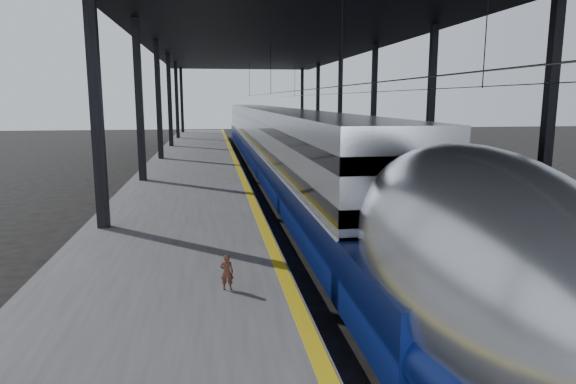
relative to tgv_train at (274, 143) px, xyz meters
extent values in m
plane|color=black|center=(-2.00, -23.56, -2.09)|extent=(160.00, 160.00, 0.00)
cube|color=#4C4C4F|center=(-5.50, -3.56, -1.59)|extent=(6.00, 80.00, 1.00)
cube|color=gold|center=(-2.70, -3.56, -1.09)|extent=(0.30, 80.00, 0.01)
cube|color=slate|center=(-0.72, -3.56, -2.01)|extent=(0.08, 80.00, 0.16)
cube|color=slate|center=(0.72, -3.56, -2.01)|extent=(0.08, 80.00, 0.16)
cube|color=slate|center=(4.28, -3.56, -2.01)|extent=(0.08, 80.00, 0.16)
cube|color=slate|center=(5.72, -3.56, -2.01)|extent=(0.08, 80.00, 0.16)
cube|color=black|center=(-7.80, -18.56, 2.41)|extent=(0.35, 0.35, 9.00)
cube|color=black|center=(7.60, -18.56, 2.41)|extent=(0.35, 0.35, 9.00)
cube|color=black|center=(-7.80, -8.56, 2.41)|extent=(0.35, 0.35, 9.00)
cube|color=black|center=(7.60, -8.56, 2.41)|extent=(0.35, 0.35, 9.00)
cube|color=black|center=(-7.80, 1.44, 2.41)|extent=(0.35, 0.35, 9.00)
cube|color=black|center=(7.60, 1.44, 2.41)|extent=(0.35, 0.35, 9.00)
cube|color=black|center=(-7.80, 11.44, 2.41)|extent=(0.35, 0.35, 9.00)
cube|color=black|center=(7.60, 11.44, 2.41)|extent=(0.35, 0.35, 9.00)
cube|color=black|center=(-7.80, 21.44, 2.41)|extent=(0.35, 0.35, 9.00)
cube|color=black|center=(7.60, 21.44, 2.41)|extent=(0.35, 0.35, 9.00)
cube|color=black|center=(-7.80, 31.44, 2.41)|extent=(0.35, 0.35, 9.00)
cube|color=black|center=(7.60, 31.44, 2.41)|extent=(0.35, 0.35, 9.00)
cube|color=black|center=(-0.10, -3.56, 7.16)|extent=(18.00, 75.00, 0.45)
cylinder|color=slate|center=(0.00, -3.56, 3.41)|extent=(0.03, 74.00, 0.03)
cylinder|color=slate|center=(5.00, -3.56, 3.41)|extent=(0.03, 74.00, 0.03)
cube|color=silver|center=(0.00, 4.02, 0.30)|extent=(3.02, 57.00, 4.17)
cube|color=navy|center=(0.00, 2.52, -1.00)|extent=(3.10, 62.00, 1.61)
cube|color=silver|center=(0.00, 4.02, -0.17)|extent=(3.13, 57.00, 0.10)
cube|color=black|center=(0.00, 4.02, 1.50)|extent=(3.06, 57.00, 0.44)
cube|color=black|center=(0.00, 4.02, 0.30)|extent=(3.06, 57.00, 0.44)
ellipsoid|color=silver|center=(0.00, -27.48, 0.14)|extent=(3.02, 8.40, 4.17)
ellipsoid|color=navy|center=(0.00, -27.48, -1.05)|extent=(3.10, 8.40, 1.77)
cube|color=black|center=(0.00, -27.48, -1.89)|extent=(2.29, 2.60, 0.40)
cube|color=black|center=(0.00, -5.48, -1.89)|extent=(2.29, 2.60, 0.40)
cube|color=navy|center=(5.00, -4.90, -0.11)|extent=(2.78, 18.00, 3.77)
cube|color=gray|center=(5.00, -13.30, -0.11)|extent=(2.83, 1.20, 3.82)
cube|color=black|center=(5.00, -13.92, 0.73)|extent=(1.69, 0.06, 0.84)
cube|color=#AE130D|center=(5.00, -13.92, -0.56)|extent=(1.19, 0.06, 0.55)
cube|color=gray|center=(5.00, 14.10, -0.11)|extent=(2.78, 18.00, 3.77)
cube|color=gray|center=(5.00, 33.10, -0.11)|extent=(2.78, 18.00, 3.77)
cube|color=black|center=(5.00, -10.90, -1.91)|extent=(2.18, 2.40, 0.36)
cube|color=black|center=(5.00, 11.10, -1.91)|extent=(2.18, 2.40, 0.36)
imported|color=#492518|center=(-4.04, -24.75, -0.70)|extent=(0.31, 0.22, 0.79)
camera|label=1|loc=(-4.31, -35.38, 2.95)|focal=32.00mm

